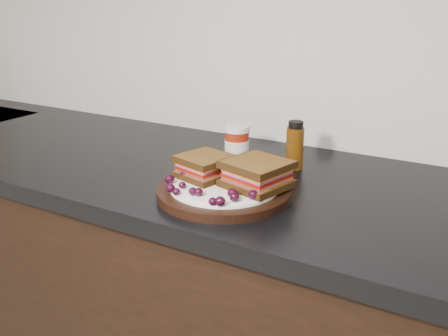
{
  "coord_description": "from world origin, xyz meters",
  "views": [
    {
      "loc": [
        0.62,
        0.75,
        1.3
      ],
      "look_at": [
        0.14,
        1.58,
        0.96
      ],
      "focal_mm": 40.0,
      "sensor_mm": 36.0,
      "label": 1
    }
  ],
  "objects_px": {
    "plate": "(224,191)",
    "sandwich_left": "(205,166)",
    "condiment_jar": "(237,144)",
    "oil_bottle": "(295,145)"
  },
  "relations": [
    {
      "from": "oil_bottle",
      "to": "plate",
      "type": "bearing_deg",
      "value": -104.72
    },
    {
      "from": "plate",
      "to": "sandwich_left",
      "type": "relative_size",
      "value": 2.7
    },
    {
      "from": "sandwich_left",
      "to": "condiment_jar",
      "type": "distance_m",
      "value": 0.19
    },
    {
      "from": "plate",
      "to": "sandwich_left",
      "type": "xyz_separation_m",
      "value": [
        -0.06,
        0.02,
        0.04
      ]
    },
    {
      "from": "plate",
      "to": "oil_bottle",
      "type": "relative_size",
      "value": 2.42
    },
    {
      "from": "sandwich_left",
      "to": "condiment_jar",
      "type": "relative_size",
      "value": 1.12
    },
    {
      "from": "condiment_jar",
      "to": "oil_bottle",
      "type": "bearing_deg",
      "value": 9.48
    },
    {
      "from": "oil_bottle",
      "to": "sandwich_left",
      "type": "bearing_deg",
      "value": -119.7
    },
    {
      "from": "plate",
      "to": "oil_bottle",
      "type": "bearing_deg",
      "value": 75.28
    },
    {
      "from": "condiment_jar",
      "to": "oil_bottle",
      "type": "xyz_separation_m",
      "value": [
        0.14,
        0.02,
        0.01
      ]
    }
  ]
}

